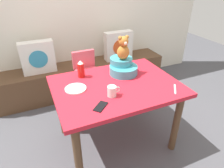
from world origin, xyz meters
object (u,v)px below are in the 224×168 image
pillow_floral_left (38,57)px  dinner_plate_near (76,89)px  dining_table (116,94)px  teddy_bear (123,48)px  pillow_floral_right (118,46)px  infant_seat_teal (123,67)px  highchair (87,73)px  cell_phone (101,106)px  coffee_mug (112,91)px  ketchup_bottle (81,69)px

pillow_floral_left → dinner_plate_near: (0.24, -1.11, 0.07)m
dining_table → teddy_bear: (0.17, 0.20, 0.39)m
pillow_floral_right → dinner_plate_near: (-0.97, -1.11, 0.07)m
pillow_floral_right → infant_seat_teal: same height
highchair → infant_seat_teal: (0.23, -0.57, 0.29)m
teddy_bear → dining_table: bearing=-130.4°
cell_phone → dinner_plate_near: bearing=-23.9°
highchair → teddy_bear: size_ratio=3.16×
pillow_floral_right → cell_phone: pillow_floral_right is taller
pillow_floral_left → pillow_floral_right: size_ratio=1.00×
pillow_floral_right → coffee_mug: (-0.70, -1.35, 0.11)m
pillow_floral_right → dinner_plate_near: size_ratio=2.20×
teddy_bear → ketchup_bottle: 0.48m
ketchup_bottle → cell_phone: bearing=-90.4°
ketchup_bottle → cell_phone: ketchup_bottle is taller
pillow_floral_left → highchair: 0.71m
highchair → ketchup_bottle: size_ratio=4.27×
ketchup_bottle → coffee_mug: ketchup_bottle is taller
dining_table → teddy_bear: teddy_bear is taller
pillow_floral_right → dining_table: (-0.58, -1.18, -0.05)m
teddy_bear → cell_phone: teddy_bear is taller
coffee_mug → ketchup_bottle: bearing=107.9°
pillow_floral_left → cell_phone: bearing=-76.4°
pillow_floral_right → coffee_mug: bearing=-117.4°
pillow_floral_right → ketchup_bottle: bearing=-133.5°
pillow_floral_right → coffee_mug: size_ratio=3.67×
ketchup_bottle → dinner_plate_near: ketchup_bottle is taller
infant_seat_teal → cell_phone: infant_seat_teal is taller
coffee_mug → teddy_bear: bearing=52.2°
pillow_floral_left → ketchup_bottle: (0.36, -0.89, 0.15)m
pillow_floral_left → highchair: size_ratio=0.56×
pillow_floral_left → ketchup_bottle: 0.97m
pillow_floral_left → infant_seat_teal: (0.79, -0.98, 0.13)m
highchair → dinner_plate_near: (-0.32, -0.69, 0.22)m
dining_table → infant_seat_teal: bearing=49.6°
pillow_floral_left → teddy_bear: teddy_bear is taller
dining_table → ketchup_bottle: 0.44m
cell_phone → pillow_floral_right: bearing=-72.3°
dining_table → dinner_plate_near: 0.41m
ketchup_bottle → cell_phone: 0.58m
teddy_bear → coffee_mug: size_ratio=2.08×
infant_seat_teal → cell_phone: 0.65m
dinner_plate_near → cell_phone: (0.12, -0.35, -0.00)m
pillow_floral_right → ketchup_bottle: (-0.85, -0.89, 0.15)m
coffee_mug → cell_phone: coffee_mug is taller
dining_table → coffee_mug: (-0.12, -0.17, 0.16)m
ketchup_bottle → teddy_bear: bearing=-11.9°
pillow_floral_left → pillow_floral_right: same height
pillow_floral_left → ketchup_bottle: bearing=-68.1°
infant_seat_teal → coffee_mug: infant_seat_teal is taller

